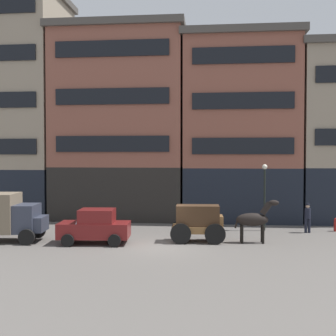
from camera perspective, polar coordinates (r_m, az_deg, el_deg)
ground_plane at (r=21.75m, az=-1.17°, el=-10.66°), size 120.00×120.00×0.00m
building_far_left at (r=35.25m, az=-19.43°, el=8.17°), size 7.05×7.44×17.27m
building_center_left at (r=32.54m, az=-6.23°, el=5.99°), size 9.91×7.44×14.09m
building_center_right at (r=31.91m, az=9.62°, el=5.36°), size 8.51×7.44×13.32m
cargo_wagon at (r=22.77m, az=4.19°, el=-7.16°), size 2.96×1.62×1.98m
draft_horse at (r=22.88m, az=11.65°, el=-6.84°), size 2.35×0.67×2.30m
delivery_truck_near at (r=24.46m, az=-21.73°, el=-6.01°), size 4.49×2.48×2.62m
sedan_dark at (r=22.62m, az=-9.92°, el=-7.85°), size 3.80×2.05×1.83m
pedestrian_officer at (r=26.69m, az=18.47°, el=-6.29°), size 0.48×0.48×1.79m
streetlamp_curbside at (r=26.59m, az=13.02°, el=-2.61°), size 0.32×0.32×4.12m
fire_hydrant_curbside at (r=27.89m, az=21.89°, el=-7.13°), size 0.24×0.24×0.83m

